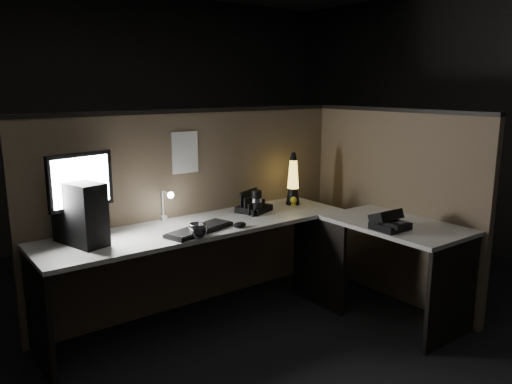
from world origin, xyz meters
TOP-DOWN VIEW (x-y plane):
  - floor at (0.00, 0.00)m, footprint 6.00×6.00m
  - room_shell at (0.00, 0.00)m, footprint 6.00×6.00m
  - partition_back at (0.00, 0.93)m, footprint 2.66×0.06m
  - partition_right at (1.33, 0.10)m, footprint 0.06×1.66m
  - desk at (0.18, 0.25)m, footprint 2.60×1.60m
  - pc_tower at (-0.97, 0.67)m, footprint 0.26×0.41m
  - monitor at (-0.93, 0.74)m, footprint 0.43×0.19m
  - keyboard at (-0.25, 0.46)m, footprint 0.54×0.31m
  - mouse at (0.02, 0.37)m, footprint 0.10×0.07m
  - clip_lamp at (-0.31, 0.81)m, footprint 0.05×0.18m
  - organizer at (0.37, 0.69)m, footprint 0.30×0.28m
  - lava_lamp at (0.78, 0.69)m, footprint 0.12×0.12m
  - travel_mug at (0.34, 0.60)m, footprint 0.08×0.08m
  - steel_mug at (-0.33, 0.34)m, footprint 0.15×0.15m
  - figurine at (0.75, 0.64)m, footprint 0.06×0.06m
  - pinned_paper at (-0.10, 0.90)m, footprint 0.22×0.00m
  - desk_phone at (0.83, -0.27)m, footprint 0.23×0.24m

SIDE VIEW (x-z plane):
  - floor at x=0.00m, z-range 0.00..0.00m
  - desk at x=0.18m, z-range 0.22..0.95m
  - keyboard at x=-0.25m, z-range 0.73..0.76m
  - mouse at x=0.02m, z-range 0.73..0.77m
  - partition_back at x=0.00m, z-range 0.00..1.50m
  - partition_right at x=1.33m, z-range 0.00..1.50m
  - organizer at x=0.37m, z-range 0.68..0.86m
  - figurine at x=0.75m, z-range 0.75..0.81m
  - steel_mug at x=-0.33m, z-range 0.73..0.83m
  - desk_phone at x=0.83m, z-range 0.71..0.85m
  - travel_mug at x=0.34m, z-range 0.73..0.92m
  - clip_lamp at x=-0.31m, z-range 0.75..0.98m
  - lava_lamp at x=0.78m, z-range 0.69..1.13m
  - pc_tower at x=-0.97m, z-range 0.73..1.12m
  - monitor at x=-0.93m, z-range 0.79..1.35m
  - pinned_paper at x=-0.10m, z-range 1.06..1.37m
  - room_shell at x=0.00m, z-range -1.38..4.62m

